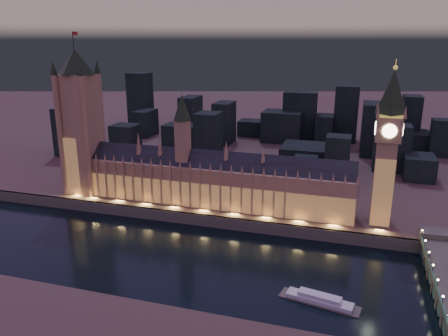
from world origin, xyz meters
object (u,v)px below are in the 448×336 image
(elizabeth_tower, at_px, (388,136))
(river_boat, at_px, (319,300))
(westminster_bridge, at_px, (448,284))
(victoria_tower, at_px, (80,115))
(palace_of_westminster, at_px, (209,180))

(elizabeth_tower, bearing_deg, river_boat, -108.11)
(westminster_bridge, bearing_deg, victoria_tower, 165.25)
(palace_of_westminster, distance_m, westminster_bridge, 161.97)
(elizabeth_tower, height_order, river_boat, elizabeth_tower)
(victoria_tower, distance_m, river_boat, 219.11)
(palace_of_westminster, distance_m, victoria_tower, 109.53)
(palace_of_westminster, relative_size, westminster_bridge, 1.79)
(victoria_tower, bearing_deg, westminster_bridge, -14.75)
(river_boat, bearing_deg, westminster_bridge, 22.65)
(river_boat, bearing_deg, palace_of_westminster, 133.91)
(palace_of_westminster, height_order, westminster_bridge, palace_of_westminster)
(westminster_bridge, bearing_deg, river_boat, -157.35)
(victoria_tower, xyz_separation_m, elizabeth_tower, (218.00, -0.00, -1.93))
(palace_of_westminster, xyz_separation_m, elizabeth_tower, (116.43, 0.18, 39.06))
(westminster_bridge, bearing_deg, palace_of_westminster, 156.06)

